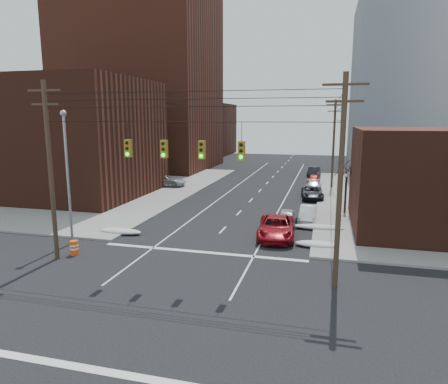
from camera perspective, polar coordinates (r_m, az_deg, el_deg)
The scene contains 28 objects.
ground at distance 21.25m, azimuth -8.69°, elevation -14.06°, with size 160.00×160.00×0.00m, color black.
sidewalk_nw at distance 57.32m, azimuth -23.09°, elevation 0.96°, with size 40.00×40.00×0.15m, color gray.
building_brick_tall at distance 73.25m, azimuth -11.67°, elevation 15.22°, with size 24.00×20.00×30.00m, color #602B1D.
building_brick_near at distance 49.69m, azimuth -22.52°, elevation 7.11°, with size 20.00×16.00×13.00m, color #481F15.
building_brick_far at distance 97.77m, azimuth -5.77°, elevation 8.88°, with size 22.00×18.00×12.00m, color #481F15.
building_office at distance 63.41m, azimuth 28.19°, elevation 12.70°, with size 22.00×20.00×25.00m, color gray.
building_glass at distance 89.20m, azimuth 25.49°, elevation 10.98°, with size 20.00×18.00×22.00m, color gray.
utility_pole_left at distance 26.52m, azimuth -23.57°, elevation 3.13°, with size 2.20×0.28×11.00m.
utility_pole_right at distance 20.93m, azimuth 16.29°, elevation 1.81°, with size 2.20×0.28×11.00m.
utility_pole_far at distance 51.79m, azimuth 15.39°, elevation 6.85°, with size 2.20×0.28×11.00m.
traffic_signals at distance 22.12m, azimuth -5.94°, elevation 6.24°, with size 17.00×0.42×2.02m.
street_light at distance 29.52m, azimuth -21.51°, elevation 3.47°, with size 0.44×0.44×9.32m.
bare_tree at distance 38.29m, azimuth 16.98°, elevation 0.35°, with size 2.09×2.20×4.93m.
snow_nw at distance 31.90m, azimuth -14.62°, elevation -5.42°, with size 3.50×1.08×0.42m, color silver.
snow_ne at distance 28.53m, azimuth 13.14°, elevation -7.27°, with size 3.00×1.08×0.42m, color silver.
snow_east_far at distance 32.84m, azimuth 13.36°, elevation -4.91°, with size 4.00×1.08×0.42m, color silver.
red_pickup at distance 30.01m, azimuth 7.48°, elevation -5.03°, with size 2.62×5.68×1.58m, color maroon.
parked_car_a at distance 33.34m, azimuth 8.94°, elevation -3.70°, with size 1.58×3.93×1.34m, color #A4A4A8.
parked_car_b at distance 35.53m, azimuth 11.89°, elevation -2.97°, with size 1.33×3.82×1.26m, color white.
parked_car_c at distance 44.97m, azimuth 12.50°, elevation -0.10°, with size 2.25×4.89×1.36m, color black.
parked_car_d at distance 48.65m, azimuth 12.67°, elevation 0.70°, with size 1.91×4.70×1.37m, color silver.
parked_car_e at distance 55.26m, azimuth 12.69°, elevation 1.80°, with size 1.47×3.65×1.24m, color #9C1B0E.
parked_car_f at distance 62.26m, azimuth 12.68°, elevation 2.85°, with size 1.51×4.32×1.42m, color black.
lot_car_a at distance 44.12m, azimuth -16.91°, elevation -0.27°, with size 1.50×4.29×1.41m, color silver.
lot_car_b at distance 51.80m, azimuth -8.31°, elevation 1.64°, with size 2.38×5.15×1.43m, color #BAB9BE.
lot_car_c at distance 45.38m, azimuth -18.06°, elevation 0.01°, with size 2.10×5.17×1.50m, color black.
lot_car_d at distance 55.70m, azimuth -14.35°, elevation 1.97°, with size 1.52×3.77×1.28m, color #A1A1A5.
construction_barrel at distance 28.00m, azimuth -20.60°, elevation -7.44°, with size 0.64×0.64×0.94m.
Camera 1 is at (7.80, -17.69, 8.82)m, focal length 32.00 mm.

